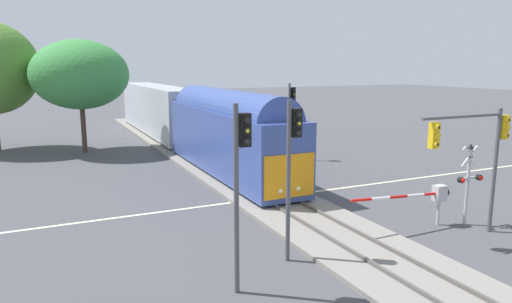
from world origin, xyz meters
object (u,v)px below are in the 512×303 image
at_px(commuter_train, 185,117).
at_px(oak_behind_train, 80,75).
at_px(traffic_signal_near_right, 477,142).
at_px(traffic_signal_far_side, 291,109).
at_px(crossing_signal_mast, 469,176).
at_px(traffic_signal_median, 292,155).
at_px(traffic_signal_near_left, 240,169).
at_px(crossing_gate_near, 431,195).

distance_m(commuter_train, oak_behind_train, 8.82).
relative_size(traffic_signal_near_right, traffic_signal_far_side, 0.93).
xyz_separation_m(traffic_signal_far_side, oak_behind_train, (-13.71, 9.56, 2.43)).
bearing_deg(crossing_signal_mast, traffic_signal_far_side, 89.98).
xyz_separation_m(traffic_signal_median, traffic_signal_near_right, (7.92, -0.99, 0.08)).
bearing_deg(traffic_signal_near_left, traffic_signal_near_right, 2.56).
xyz_separation_m(traffic_signal_near_right, oak_behind_train, (-12.73, 26.63, 2.26)).
relative_size(traffic_signal_near_left, traffic_signal_far_side, 1.04).
distance_m(crossing_gate_near, crossing_signal_mast, 1.91).
bearing_deg(traffic_signal_median, oak_behind_train, 100.61).
height_order(commuter_train, crossing_signal_mast, commuter_train).
bearing_deg(crossing_signal_mast, commuter_train, 104.78).
bearing_deg(crossing_gate_near, traffic_signal_far_side, 83.93).
distance_m(commuter_train, traffic_signal_median, 23.18).
bearing_deg(crossing_gate_near, traffic_signal_near_right, -67.28).
bearing_deg(crossing_gate_near, traffic_signal_near_left, -168.18).
xyz_separation_m(commuter_train, traffic_signal_near_left, (-5.45, -24.43, 1.16)).
bearing_deg(traffic_signal_near_right, traffic_signal_far_side, 86.71).
height_order(traffic_signal_near_right, oak_behind_train, oak_behind_train).
bearing_deg(oak_behind_train, traffic_signal_far_side, -34.90).
relative_size(traffic_signal_near_left, traffic_signal_near_right, 1.12).
relative_size(commuter_train, crossing_signal_mast, 10.45).
relative_size(crossing_signal_mast, traffic_signal_near_right, 0.69).
relative_size(crossing_gate_near, crossing_signal_mast, 1.45).
distance_m(crossing_gate_near, traffic_signal_near_left, 10.37).
height_order(traffic_signal_far_side, oak_behind_train, oak_behind_train).
bearing_deg(traffic_signal_far_side, traffic_signal_near_right, -93.29).
xyz_separation_m(traffic_signal_median, traffic_signal_far_side, (8.90, 16.08, -0.09)).
xyz_separation_m(crossing_gate_near, traffic_signal_far_side, (1.65, 15.48, 2.39)).
xyz_separation_m(commuter_train, oak_behind_train, (-7.66, 2.67, 3.45)).
bearing_deg(crossing_signal_mast, crossing_gate_near, 162.61).
relative_size(crossing_gate_near, traffic_signal_near_left, 0.89).
xyz_separation_m(commuter_train, crossing_signal_mast, (6.04, -22.89, -0.55)).
relative_size(crossing_gate_near, oak_behind_train, 0.59).
height_order(crossing_signal_mast, oak_behind_train, oak_behind_train).
bearing_deg(commuter_train, traffic_signal_near_left, -102.58).
bearing_deg(oak_behind_train, commuter_train, -19.18).
bearing_deg(oak_behind_train, traffic_signal_near_right, -64.46).
height_order(crossing_gate_near, crossing_signal_mast, crossing_signal_mast).
relative_size(traffic_signal_near_right, oak_behind_train, 0.59).
bearing_deg(crossing_signal_mast, traffic_signal_near_right, -132.14).
distance_m(traffic_signal_near_left, traffic_signal_far_side, 20.97).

